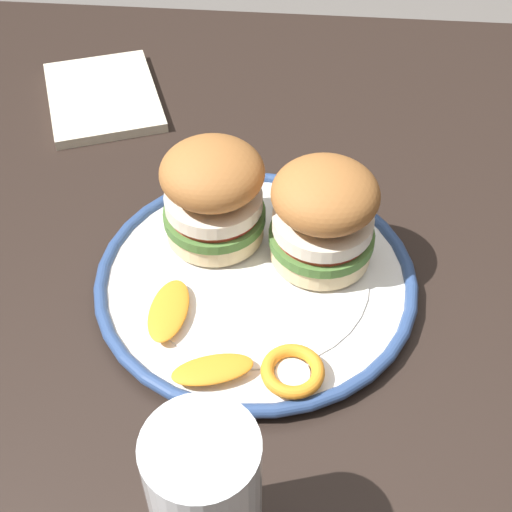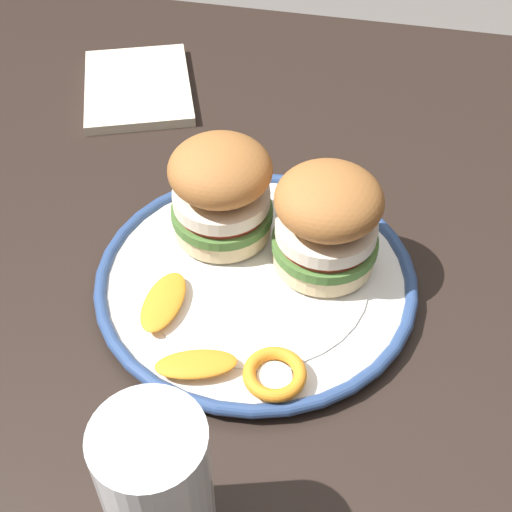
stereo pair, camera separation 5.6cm
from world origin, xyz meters
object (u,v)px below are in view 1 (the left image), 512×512
(sandwich_half_left, at_px, (213,193))
(sandwich_half_right, at_px, (325,214))
(dinner_plate, at_px, (256,279))
(dining_table, at_px, (313,318))
(drinking_glass, at_px, (206,506))

(sandwich_half_left, relative_size, sandwich_half_right, 0.99)
(sandwich_half_left, bearing_deg, sandwich_half_right, 169.07)
(sandwich_half_right, bearing_deg, dinner_plate, 26.43)
(dining_table, distance_m, dinner_plate, 0.12)
(dining_table, xyz_separation_m, drinking_glass, (0.07, 0.28, 0.15))
(dining_table, bearing_deg, sandwich_half_left, -5.40)
(dinner_plate, bearing_deg, sandwich_half_left, -48.29)
(dining_table, bearing_deg, sandwich_half_right, 99.00)
(dinner_plate, xyz_separation_m, sandwich_half_left, (0.04, -0.05, 0.06))
(dinner_plate, relative_size, sandwich_half_left, 2.66)
(dinner_plate, height_order, sandwich_half_left, sandwich_half_left)
(dining_table, bearing_deg, dinner_plate, 34.63)
(dinner_plate, xyz_separation_m, sandwich_half_right, (-0.06, -0.03, 0.06))
(drinking_glass, bearing_deg, dinner_plate, -92.22)
(dining_table, height_order, sandwich_half_left, sandwich_half_left)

